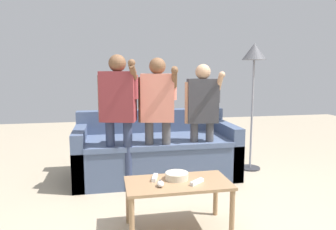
{
  "coord_description": "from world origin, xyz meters",
  "views": [
    {
      "loc": [
        -0.74,
        -2.49,
        1.38
      ],
      "look_at": [
        -0.15,
        0.52,
        0.93
      ],
      "focal_mm": 33.41,
      "sensor_mm": 36.0,
      "label": 1
    }
  ],
  "objects_px": {
    "player_left": "(118,107)",
    "player_right": "(202,110)",
    "player_center": "(158,107)",
    "game_remote_wand_far": "(155,178)",
    "coffee_table": "(178,189)",
    "game_remote_nunchuk": "(160,184)",
    "couch": "(156,152)",
    "game_remote_wand_near": "(197,182)",
    "snack_bowl": "(177,176)",
    "floor_lamp": "(254,62)"
  },
  "relations": [
    {
      "from": "floor_lamp",
      "to": "player_right",
      "type": "relative_size",
      "value": 1.2
    },
    {
      "from": "game_remote_nunchuk",
      "to": "floor_lamp",
      "type": "height_order",
      "value": "floor_lamp"
    },
    {
      "from": "player_left",
      "to": "player_center",
      "type": "distance_m",
      "value": 0.45
    },
    {
      "from": "snack_bowl",
      "to": "game_remote_nunchuk",
      "type": "distance_m",
      "value": 0.22
    },
    {
      "from": "couch",
      "to": "floor_lamp",
      "type": "distance_m",
      "value": 1.78
    },
    {
      "from": "player_left",
      "to": "floor_lamp",
      "type": "bearing_deg",
      "value": 13.91
    },
    {
      "from": "coffee_table",
      "to": "player_right",
      "type": "distance_m",
      "value": 1.29
    },
    {
      "from": "player_left",
      "to": "coffee_table",
      "type": "bearing_deg",
      "value": -65.37
    },
    {
      "from": "player_right",
      "to": "game_remote_wand_near",
      "type": "distance_m",
      "value": 1.26
    },
    {
      "from": "snack_bowl",
      "to": "floor_lamp",
      "type": "height_order",
      "value": "floor_lamp"
    },
    {
      "from": "coffee_table",
      "to": "game_remote_wand_near",
      "type": "distance_m",
      "value": 0.18
    },
    {
      "from": "player_left",
      "to": "game_remote_wand_far",
      "type": "distance_m",
      "value": 1.07
    },
    {
      "from": "coffee_table",
      "to": "game_remote_wand_far",
      "type": "xyz_separation_m",
      "value": [
        -0.19,
        0.1,
        0.08
      ]
    },
    {
      "from": "game_remote_nunchuk",
      "to": "player_left",
      "type": "xyz_separation_m",
      "value": [
        -0.29,
        1.07,
        0.52
      ]
    },
    {
      "from": "game_remote_wand_far",
      "to": "floor_lamp",
      "type": "bearing_deg",
      "value": 40.82
    },
    {
      "from": "game_remote_nunchuk",
      "to": "player_left",
      "type": "height_order",
      "value": "player_left"
    },
    {
      "from": "game_remote_wand_near",
      "to": "coffee_table",
      "type": "bearing_deg",
      "value": 155.18
    },
    {
      "from": "coffee_table",
      "to": "game_remote_nunchuk",
      "type": "xyz_separation_m",
      "value": [
        -0.17,
        -0.08,
        0.09
      ]
    },
    {
      "from": "player_center",
      "to": "player_right",
      "type": "height_order",
      "value": "player_center"
    },
    {
      "from": "coffee_table",
      "to": "player_center",
      "type": "distance_m",
      "value": 1.16
    },
    {
      "from": "couch",
      "to": "game_remote_nunchuk",
      "type": "xyz_separation_m",
      "value": [
        -0.19,
        -1.52,
        0.15
      ]
    },
    {
      "from": "couch",
      "to": "snack_bowl",
      "type": "distance_m",
      "value": 1.38
    },
    {
      "from": "game_remote_nunchuk",
      "to": "coffee_table",
      "type": "bearing_deg",
      "value": 24.74
    },
    {
      "from": "game_remote_wand_far",
      "to": "snack_bowl",
      "type": "bearing_deg",
      "value": -10.31
    },
    {
      "from": "snack_bowl",
      "to": "game_remote_wand_near",
      "type": "height_order",
      "value": "snack_bowl"
    },
    {
      "from": "player_left",
      "to": "player_right",
      "type": "xyz_separation_m",
      "value": [
        0.99,
        0.05,
        -0.06
      ]
    },
    {
      "from": "game_remote_wand_far",
      "to": "player_center",
      "type": "bearing_deg",
      "value": 79.07
    },
    {
      "from": "game_remote_nunchuk",
      "to": "player_center",
      "type": "xyz_separation_m",
      "value": [
        0.15,
        1.08,
        0.5
      ]
    },
    {
      "from": "snack_bowl",
      "to": "game_remote_wand_near",
      "type": "xyz_separation_m",
      "value": [
        0.14,
        -0.14,
        -0.01
      ]
    },
    {
      "from": "game_remote_nunchuk",
      "to": "player_right",
      "type": "xyz_separation_m",
      "value": [
        0.7,
        1.12,
        0.45
      ]
    },
    {
      "from": "player_left",
      "to": "player_right",
      "type": "relative_size",
      "value": 1.07
    },
    {
      "from": "game_remote_nunchuk",
      "to": "floor_lamp",
      "type": "distance_m",
      "value": 2.39
    },
    {
      "from": "snack_bowl",
      "to": "game_remote_wand_far",
      "type": "xyz_separation_m",
      "value": [
        -0.19,
        0.03,
        -0.01
      ]
    },
    {
      "from": "player_center",
      "to": "player_left",
      "type": "bearing_deg",
      "value": -178.59
    },
    {
      "from": "game_remote_nunchuk",
      "to": "game_remote_wand_near",
      "type": "distance_m",
      "value": 0.31
    },
    {
      "from": "player_center",
      "to": "game_remote_wand_far",
      "type": "height_order",
      "value": "player_center"
    },
    {
      "from": "couch",
      "to": "player_center",
      "type": "bearing_deg",
      "value": -95.21
    },
    {
      "from": "coffee_table",
      "to": "game_remote_wand_far",
      "type": "height_order",
      "value": "game_remote_wand_far"
    },
    {
      "from": "couch",
      "to": "coffee_table",
      "type": "xyz_separation_m",
      "value": [
        -0.03,
        -1.44,
        0.06
      ]
    },
    {
      "from": "couch",
      "to": "player_left",
      "type": "height_order",
      "value": "player_left"
    },
    {
      "from": "player_center",
      "to": "coffee_table",
      "type": "bearing_deg",
      "value": -89.37
    },
    {
      "from": "game_remote_nunchuk",
      "to": "player_center",
      "type": "distance_m",
      "value": 1.2
    },
    {
      "from": "couch",
      "to": "floor_lamp",
      "type": "bearing_deg",
      "value": 0.18
    },
    {
      "from": "game_remote_nunchuk",
      "to": "couch",
      "type": "bearing_deg",
      "value": 82.71
    },
    {
      "from": "player_left",
      "to": "player_right",
      "type": "bearing_deg",
      "value": 2.7
    },
    {
      "from": "game_remote_nunchuk",
      "to": "player_right",
      "type": "relative_size",
      "value": 0.06
    },
    {
      "from": "game_remote_nunchuk",
      "to": "game_remote_wand_far",
      "type": "distance_m",
      "value": 0.18
    },
    {
      "from": "game_remote_nunchuk",
      "to": "game_remote_wand_far",
      "type": "bearing_deg",
      "value": 96.37
    },
    {
      "from": "snack_bowl",
      "to": "player_center",
      "type": "height_order",
      "value": "player_center"
    },
    {
      "from": "player_left",
      "to": "game_remote_wand_near",
      "type": "distance_m",
      "value": 1.33
    }
  ]
}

